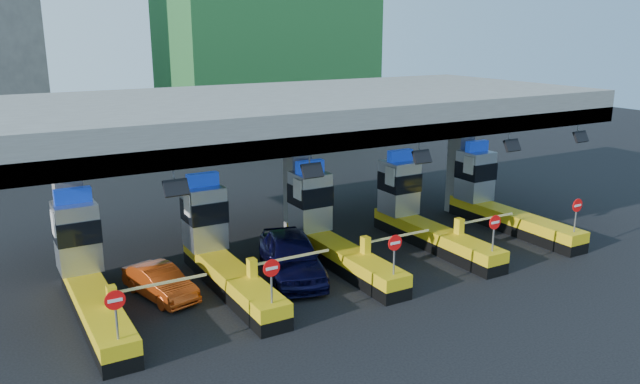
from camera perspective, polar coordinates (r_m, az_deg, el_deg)
ground at (r=27.42m, az=0.93°, el=-6.31°), size 120.00×120.00×0.00m
toll_canopy at (r=28.34m, az=-2.00°, el=7.20°), size 28.00×12.09×7.00m
toll_lane_far_left at (r=24.00m, az=-20.55°, el=-6.86°), size 4.43×8.00×4.16m
toll_lane_left at (r=25.15m, az=-9.26°, el=-5.10°), size 4.43×8.00×4.16m
toll_lane_center at (r=27.18m, az=0.65°, el=-3.37°), size 4.43×8.00×4.16m
toll_lane_right at (r=29.91m, az=8.94°, el=-1.85°), size 4.43×8.00×4.16m
toll_lane_far_right at (r=33.18m, az=15.71°, el=-0.57°), size 4.43×8.00×4.16m
van at (r=25.43m, az=-2.61°, el=-5.83°), size 3.57×5.78×1.84m
red_car at (r=24.42m, az=-14.41°, el=-8.00°), size 2.15×3.86×1.21m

